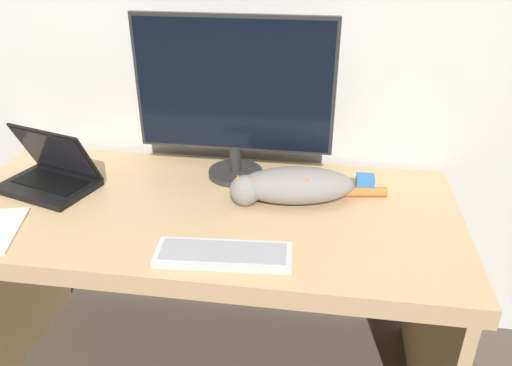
{
  "coord_description": "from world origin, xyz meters",
  "views": [
    {
      "loc": [
        0.36,
        -0.96,
        1.54
      ],
      "look_at": [
        0.18,
        0.33,
        0.85
      ],
      "focal_mm": 35.0,
      "sensor_mm": 36.0,
      "label": 1
    }
  ],
  "objects_px": {
    "laptop": "(51,175)",
    "cat": "(292,185)",
    "monitor": "(234,94)",
    "external_keyboard": "(223,254)"
  },
  "relations": [
    {
      "from": "monitor",
      "to": "laptop",
      "type": "height_order",
      "value": "monitor"
    },
    {
      "from": "monitor",
      "to": "cat",
      "type": "height_order",
      "value": "monitor"
    },
    {
      "from": "laptop",
      "to": "cat",
      "type": "height_order",
      "value": "laptop"
    },
    {
      "from": "cat",
      "to": "monitor",
      "type": "bearing_deg",
      "value": 134.84
    },
    {
      "from": "laptop",
      "to": "cat",
      "type": "bearing_deg",
      "value": 18.34
    },
    {
      "from": "monitor",
      "to": "external_keyboard",
      "type": "relative_size",
      "value": 1.77
    },
    {
      "from": "laptop",
      "to": "cat",
      "type": "relative_size",
      "value": 0.7
    },
    {
      "from": "laptop",
      "to": "cat",
      "type": "distance_m",
      "value": 0.81
    },
    {
      "from": "monitor",
      "to": "laptop",
      "type": "bearing_deg",
      "value": -163.79
    },
    {
      "from": "monitor",
      "to": "external_keyboard",
      "type": "distance_m",
      "value": 0.57
    }
  ]
}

